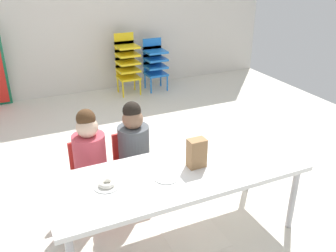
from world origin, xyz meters
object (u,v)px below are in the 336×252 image
(kid_chair_yellow_stack, at_px, (127,61))
(paper_plate_near_edge, at_px, (107,186))
(paper_bag_brown, at_px, (197,153))
(donut_powdered_on_plate, at_px, (107,183))
(seated_child_near_camera, at_px, (89,153))
(seated_child_middle_seat, at_px, (133,143))
(kid_chair_blue_stack, at_px, (155,61))
(paper_plate_center_table, at_px, (167,177))
(craft_table, at_px, (179,177))

(kid_chair_yellow_stack, height_order, paper_plate_near_edge, kid_chair_yellow_stack)
(paper_bag_brown, bearing_deg, donut_powdered_on_plate, 178.13)
(seated_child_near_camera, xyz_separation_m, seated_child_middle_seat, (0.37, 0.00, 0.00))
(kid_chair_blue_stack, bearing_deg, paper_plate_near_edge, -117.86)
(kid_chair_blue_stack, distance_m, donut_powdered_on_plate, 3.63)
(seated_child_near_camera, xyz_separation_m, donut_powdered_on_plate, (-0.01, -0.54, 0.04))
(kid_chair_blue_stack, distance_m, paper_plate_center_table, 3.52)
(craft_table, distance_m, kid_chair_yellow_stack, 3.32)
(craft_table, distance_m, paper_bag_brown, 0.22)
(craft_table, bearing_deg, seated_child_near_camera, 131.55)
(paper_bag_brown, bearing_deg, kid_chair_yellow_stack, 80.06)
(craft_table, relative_size, donut_powdered_on_plate, 16.28)
(kid_chair_yellow_stack, height_order, paper_plate_center_table, kid_chair_yellow_stack)
(seated_child_near_camera, height_order, paper_plate_center_table, seated_child_near_camera)
(kid_chair_yellow_stack, xyz_separation_m, kid_chair_blue_stack, (0.46, -0.00, -0.06))
(craft_table, relative_size, paper_plate_near_edge, 10.31)
(seated_child_near_camera, distance_m, paper_plate_center_table, 0.73)
(donut_powdered_on_plate, bearing_deg, paper_plate_center_table, -9.93)
(kid_chair_blue_stack, bearing_deg, seated_child_middle_seat, -116.21)
(craft_table, xyz_separation_m, paper_plate_near_edge, (-0.52, 0.04, 0.05))
(craft_table, relative_size, kid_chair_yellow_stack, 2.02)
(seated_child_near_camera, relative_size, paper_bag_brown, 4.17)
(seated_child_middle_seat, distance_m, donut_powdered_on_plate, 0.66)
(kid_chair_yellow_stack, height_order, paper_bag_brown, kid_chair_yellow_stack)
(kid_chair_yellow_stack, bearing_deg, seated_child_middle_seat, -107.75)
(craft_table, height_order, seated_child_near_camera, seated_child_near_camera)
(seated_child_near_camera, distance_m, seated_child_middle_seat, 0.37)
(seated_child_near_camera, height_order, kid_chair_blue_stack, seated_child_near_camera)
(kid_chair_blue_stack, bearing_deg, kid_chair_yellow_stack, 179.96)
(kid_chair_blue_stack, relative_size, paper_bag_brown, 3.64)
(craft_table, height_order, paper_plate_near_edge, paper_plate_near_edge)
(craft_table, relative_size, seated_child_middle_seat, 2.02)
(craft_table, xyz_separation_m, paper_plate_center_table, (-0.11, -0.03, 0.05))
(seated_child_middle_seat, height_order, kid_chair_blue_stack, seated_child_middle_seat)
(kid_chair_yellow_stack, distance_m, paper_plate_center_table, 3.38)
(donut_powdered_on_plate, bearing_deg, paper_plate_near_edge, 0.00)
(kid_chair_yellow_stack, bearing_deg, paper_plate_center_table, -104.17)
(paper_plate_center_table, bearing_deg, paper_plate_near_edge, 170.07)
(craft_table, xyz_separation_m, donut_powdered_on_plate, (-0.52, 0.04, 0.07))
(kid_chair_yellow_stack, distance_m, kid_chair_blue_stack, 0.46)
(seated_child_near_camera, relative_size, paper_plate_center_table, 5.10)
(kid_chair_blue_stack, bearing_deg, seated_child_near_camera, -122.27)
(seated_child_middle_seat, distance_m, paper_plate_near_edge, 0.66)
(kid_chair_yellow_stack, xyz_separation_m, paper_plate_center_table, (-0.83, -3.27, 0.06))
(seated_child_near_camera, height_order, seated_child_middle_seat, same)
(craft_table, distance_m, seated_child_middle_seat, 0.59)
(seated_child_near_camera, relative_size, kid_chair_yellow_stack, 1.00)
(paper_plate_near_edge, relative_size, donut_powdered_on_plate, 1.58)
(seated_child_near_camera, bearing_deg, paper_plate_center_table, -56.88)
(seated_child_near_camera, distance_m, paper_bag_brown, 0.87)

